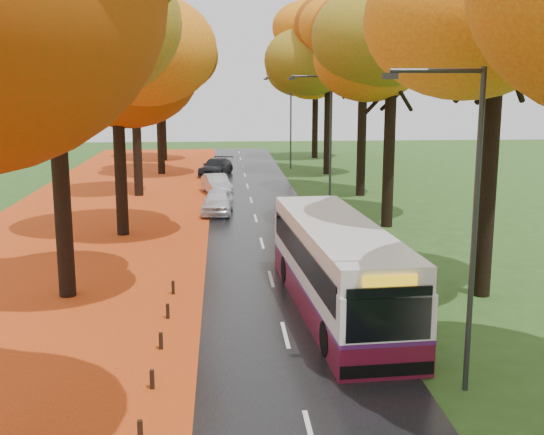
{
  "coord_description": "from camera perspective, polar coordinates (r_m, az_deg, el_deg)",
  "views": [
    {
      "loc": [
        -1.86,
        -7.63,
        7.68
      ],
      "look_at": [
        0.0,
        17.5,
        2.6
      ],
      "focal_mm": 45.0,
      "sensor_mm": 36.0,
      "label": 1
    }
  ],
  "objects": [
    {
      "name": "streetlamp_near",
      "position": [
        16.94,
        15.89,
        0.87
      ],
      "size": [
        2.45,
        0.18,
        8.0
      ],
      "color": "#333538",
      "rests_on": "ground"
    },
    {
      "name": "car_dark",
      "position": [
        56.16,
        -4.71,
        4.25
      ],
      "size": [
        3.21,
        5.09,
        1.37
      ],
      "primitive_type": "imported",
      "rotation": [
        0.0,
        0.0,
        -0.29
      ],
      "color": "black",
      "rests_on": "road"
    },
    {
      "name": "streetlamp_far",
      "position": [
        59.99,
        1.34,
        8.56
      ],
      "size": [
        2.45,
        0.18,
        8.0
      ],
      "color": "#333538",
      "rests_on": "ground"
    },
    {
      "name": "trees_right",
      "position": [
        35.77,
        10.78,
        14.43
      ],
      "size": [
        9.3,
        74.2,
        13.96
      ],
      "color": "black",
      "rests_on": "ground"
    },
    {
      "name": "bus",
      "position": [
        22.96,
        5.49,
        -4.01
      ],
      "size": [
        3.34,
        11.46,
        2.98
      ],
      "rotation": [
        0.0,
        0.0,
        0.07
      ],
      "color": "#5B0E24",
      "rests_on": "road"
    },
    {
      "name": "car_white",
      "position": [
        39.84,
        -4.57,
        1.35
      ],
      "size": [
        2.0,
        4.29,
        1.42
      ],
      "primitive_type": "imported",
      "rotation": [
        0.0,
        0.0,
        -0.08
      ],
      "color": "silver",
      "rests_on": "road"
    },
    {
      "name": "trees_left",
      "position": [
        35.15,
        -13.34,
        14.13
      ],
      "size": [
        9.2,
        74.0,
        13.88
      ],
      "color": "black",
      "rests_on": "ground"
    },
    {
      "name": "leaf_drift",
      "position": [
        33.53,
        -6.16,
        -1.83
      ],
      "size": [
        0.9,
        90.0,
        0.01
      ],
      "primitive_type": "cube",
      "color": "#DB5716",
      "rests_on": "road"
    },
    {
      "name": "centre_line",
      "position": [
        33.56,
        -0.95,
        -1.75
      ],
      "size": [
        0.12,
        90.0,
        0.01
      ],
      "primitive_type": "cube",
      "color": "silver",
      "rests_on": "road"
    },
    {
      "name": "road",
      "position": [
        33.57,
        -0.94,
        -1.79
      ],
      "size": [
        6.5,
        90.0,
        0.04
      ],
      "primitive_type": "cube",
      "color": "black",
      "rests_on": "ground"
    },
    {
      "name": "leaf_verge",
      "position": [
        34.27,
        -16.15,
        -1.99
      ],
      "size": [
        12.0,
        90.0,
        0.02
      ],
      "primitive_type": "cube",
      "color": "maroon",
      "rests_on": "ground"
    },
    {
      "name": "streetlamp_mid",
      "position": [
        38.19,
        4.56,
        6.91
      ],
      "size": [
        2.45,
        0.18,
        8.0
      ],
      "color": "#333538",
      "rests_on": "ground"
    },
    {
      "name": "car_silver",
      "position": [
        46.8,
        -4.67,
        2.79
      ],
      "size": [
        2.3,
        4.26,
        1.33
      ],
      "primitive_type": "imported",
      "rotation": [
        0.0,
        0.0,
        0.23
      ],
      "color": "#919498",
      "rests_on": "road"
    }
  ]
}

